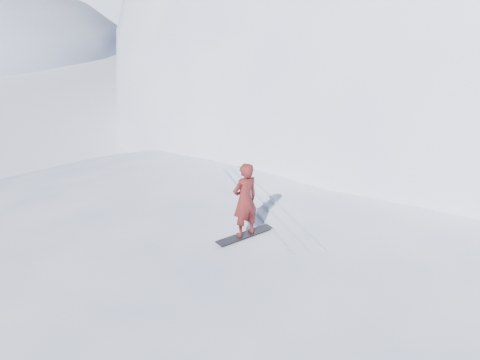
{
  "coord_description": "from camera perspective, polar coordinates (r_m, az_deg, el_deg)",
  "views": [
    {
      "loc": [
        -3.38,
        -6.54,
        8.31
      ],
      "look_at": [
        -1.98,
        4.69,
        3.5
      ],
      "focal_mm": 35.0,
      "sensor_mm": 36.0,
      "label": 1
    }
  ],
  "objects": [
    {
      "name": "board_tracks",
      "position": [
        13.6,
        2.77,
        -2.65
      ],
      "size": [
        2.09,
        5.89,
        0.04
      ],
      "color": "silver",
      "rests_on": "ground"
    },
    {
      "name": "wind_bumps",
      "position": [
        12.32,
        8.57,
        -19.68
      ],
      "size": [
        16.0,
        14.4,
        1.0
      ],
      "color": "white",
      "rests_on": "ground"
    },
    {
      "name": "peak_shoulder",
      "position": [
        30.86,
        19.01,
        6.13
      ],
      "size": [
        28.0,
        24.0,
        18.0
      ],
      "primitive_type": "ellipsoid",
      "color": "white",
      "rests_on": "ground"
    },
    {
      "name": "snowboard",
      "position": [
        11.89,
        0.6,
        -6.71
      ],
      "size": [
        1.55,
        1.01,
        0.03
      ],
      "primitive_type": "cube",
      "rotation": [
        0.0,
        0.0,
        0.49
      ],
      "color": "black",
      "rests_on": "near_ridge"
    },
    {
      "name": "near_ridge",
      "position": [
        13.38,
        14.26,
        -16.2
      ],
      "size": [
        36.0,
        28.0,
        4.8
      ],
      "primitive_type": "ellipsoid",
      "color": "white",
      "rests_on": "ground"
    },
    {
      "name": "snowboarder",
      "position": [
        11.43,
        0.62,
        -2.46
      ],
      "size": [
        0.83,
        0.73,
        1.92
      ],
      "primitive_type": "imported",
      "rotation": [
        0.0,
        0.0,
        3.63
      ],
      "color": "maroon",
      "rests_on": "snowboard"
    },
    {
      "name": "far_ridge_c",
      "position": [
        122.44,
        -25.69,
        17.0
      ],
      "size": [
        140.0,
        90.0,
        36.0
      ],
      "primitive_type": "ellipsoid",
      "color": "white",
      "rests_on": "ground"
    }
  ]
}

